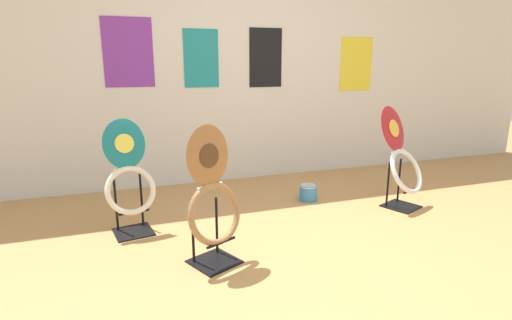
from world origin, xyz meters
TOP-DOWN VIEW (x-y plane):
  - ground_plane at (0.00, 0.00)m, footprint 14.00×14.00m
  - wall_back at (-0.00, 2.28)m, footprint 8.00×0.07m
  - toilet_seat_display_teal_sax at (-1.28, 1.12)m, footprint 0.40×0.34m
  - toilet_seat_display_crimson_swirl at (1.05, 0.92)m, footprint 0.49×0.49m
  - toilet_seat_display_woodgrain at (-0.79, 0.43)m, footprint 0.42×0.37m
  - paint_can at (0.34, 1.34)m, footprint 0.17×0.17m

SIDE VIEW (x-z plane):
  - ground_plane at x=0.00m, z-range 0.00..0.00m
  - paint_can at x=0.34m, z-range 0.00..0.16m
  - toilet_seat_display_crimson_swirl at x=1.05m, z-range -0.03..0.87m
  - toilet_seat_display_teal_sax at x=-1.28m, z-range -0.02..0.86m
  - toilet_seat_display_woodgrain at x=-0.79m, z-range -0.02..0.89m
  - wall_back at x=0.00m, z-range 0.00..2.60m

